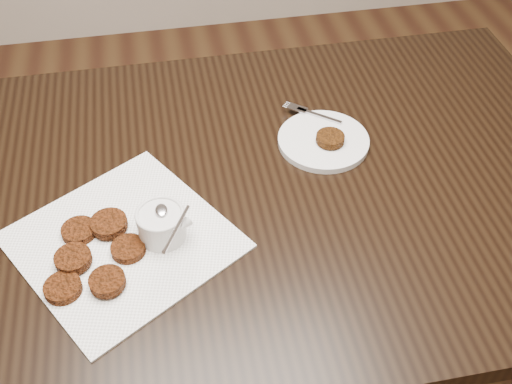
% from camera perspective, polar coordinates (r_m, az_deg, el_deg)
% --- Properties ---
extents(table, '(1.36, 0.87, 0.75)m').
position_cam_1_polar(table, '(1.40, -0.20, -10.11)').
color(table, black).
rests_on(table, floor).
extents(napkin, '(0.44, 0.44, 0.00)m').
position_cam_1_polar(napkin, '(1.04, -12.49, -4.56)').
color(napkin, white).
rests_on(napkin, table).
extents(sauce_ramekin, '(0.12, 0.12, 0.11)m').
position_cam_1_polar(sauce_ramekin, '(0.99, -9.17, -1.90)').
color(sauce_ramekin, silver).
rests_on(sauce_ramekin, napkin).
extents(patty_cluster, '(0.26, 0.26, 0.02)m').
position_cam_1_polar(patty_cluster, '(1.02, -15.55, -5.70)').
color(patty_cluster, '#68280D').
rests_on(patty_cluster, napkin).
extents(plate_with_patty, '(0.25, 0.25, 0.03)m').
position_cam_1_polar(plate_with_patty, '(1.20, 6.43, 5.11)').
color(plate_with_patty, silver).
rests_on(plate_with_patty, table).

